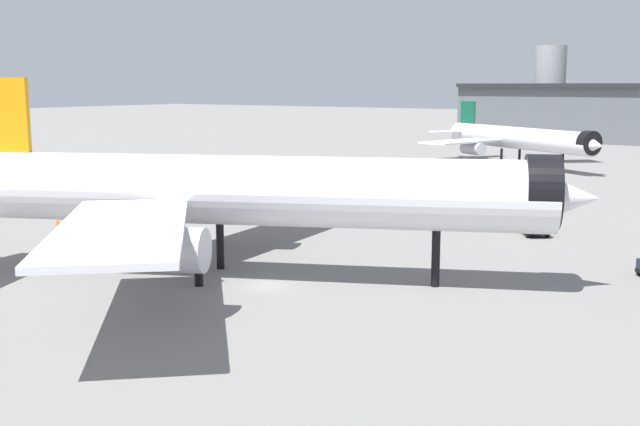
{
  "coord_description": "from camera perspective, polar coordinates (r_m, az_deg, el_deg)",
  "views": [
    {
      "loc": [
        39.45,
        -50.3,
        16.83
      ],
      "look_at": [
        2.98,
        3.8,
        6.01
      ],
      "focal_mm": 43.61,
      "sensor_mm": 36.0,
      "label": 1
    }
  ],
  "objects": [
    {
      "name": "airliner_far_taxiway",
      "position": [
        167.36,
        14.24,
        5.33
      ],
      "size": [
        43.63,
        39.11,
        13.05
      ],
      "rotation": [
        0.0,
        0.0,
        5.73
      ],
      "color": "white",
      "rests_on": "ground"
    },
    {
      "name": "ground",
      "position": [
        66.11,
        -4.0,
        -5.36
      ],
      "size": [
        900.0,
        900.0,
        0.0
      ],
      "primitive_type": "plane",
      "color": "slate"
    },
    {
      "name": "service_truck_front",
      "position": [
        91.3,
        15.27,
        -0.53
      ],
      "size": [
        5.18,
        5.76,
        3.0
      ],
      "rotation": [
        0.0,
        0.0,
        5.37
      ],
      "color": "black",
      "rests_on": "ground"
    },
    {
      "name": "traffic_cone_near_nose",
      "position": [
        99.15,
        -18.71,
        -0.64
      ],
      "size": [
        0.61,
        0.61,
        0.76
      ],
      "primitive_type": "cone",
      "color": "#F2600C",
      "rests_on": "ground"
    },
    {
      "name": "airliner_near_gate",
      "position": [
        67.53,
        -6.31,
        1.57
      ],
      "size": [
        57.46,
        51.4,
        17.44
      ],
      "rotation": [
        0.0,
        0.0,
        0.43
      ],
      "color": "white",
      "rests_on": "ground"
    },
    {
      "name": "traffic_cone_wingtip",
      "position": [
        98.47,
        -17.39,
        -0.67
      ],
      "size": [
        0.52,
        0.52,
        0.65
      ],
      "primitive_type": "cone",
      "color": "#F2600C",
      "rests_on": "ground"
    }
  ]
}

